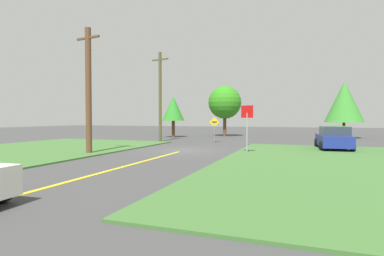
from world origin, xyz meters
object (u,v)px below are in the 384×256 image
Objects in this scene: oak_tree_left at (173,109)px; oak_tree_right at (344,102)px; utility_pole_near at (88,90)px; utility_pole_mid at (160,96)px; direction_sign at (214,127)px; pine_tree_center at (225,102)px; stop_sign at (247,120)px; car_on_crossroad at (334,138)px.

oak_tree_right is at bearing 15.11° from oak_tree_left.
oak_tree_right is (16.52, 22.22, 0.10)m from utility_pole_near.
utility_pole_mid reaches higher than oak_tree_left.
direction_sign is at bearing -136.33° from oak_tree_right.
oak_tree_left is at bearing -164.89° from oak_tree_right.
utility_pole_near is 21.12m from pine_tree_center.
oak_tree_right reaches higher than direction_sign.
direction_sign is at bearing -81.59° from pine_tree_center.
stop_sign is 20.67m from oak_tree_right.
utility_pole_mid is 20.52m from oak_tree_right.
pine_tree_center is 0.97× the size of oak_tree_right.
oak_tree_right is at bearing 35.55° from utility_pole_mid.
stop_sign is at bearing -38.09° from utility_pole_mid.
car_on_crossroad is 17.39m from pine_tree_center.
utility_pole_mid is (-0.18, 10.29, 0.36)m from utility_pole_near.
stop_sign is 0.67× the size of car_on_crossroad.
car_on_crossroad is 0.70× the size of oak_tree_right.
utility_pole_mid is 7.23m from oak_tree_left.
stop_sign is at bearing -111.23° from oak_tree_right.
pine_tree_center reaches higher than car_on_crossroad.
direction_sign is (4.98, 0.74, -2.83)m from utility_pole_mid.
direction_sign is 0.37× the size of oak_tree_right.
oak_tree_right is (11.72, 11.19, 2.57)m from direction_sign.
oak_tree_right is (16.70, 11.93, -0.26)m from utility_pole_mid.
car_on_crossroad is at bearing 28.39° from utility_pole_near.
car_on_crossroad is 16.45m from utility_pole_near.
utility_pole_near is 1.25× the size of pine_tree_center.
utility_pole_mid is 5.78m from direction_sign.
stop_sign reaches higher than direction_sign.
car_on_crossroad is 0.93× the size of oak_tree_left.
utility_pole_near is at bearing 114.36° from car_on_crossroad.
oak_tree_right is at bearing 43.67° from direction_sign.
pine_tree_center is at bearing -174.04° from oak_tree_right.
pine_tree_center is at bearing 71.52° from utility_pole_mid.
stop_sign is at bearing -61.90° from direction_sign.
car_on_crossroad is 0.53× the size of utility_pole_mid.
stop_sign is 0.62× the size of oak_tree_left.
utility_pole_near is (-9.06, -3.05, 1.83)m from stop_sign.
pine_tree_center is 13.24m from oak_tree_right.
utility_pole_mid is at bearing -108.48° from pine_tree_center.
utility_pole_mid is at bearing 75.69° from car_on_crossroad.
oak_tree_left is (-10.93, 14.21, 1.23)m from stop_sign.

